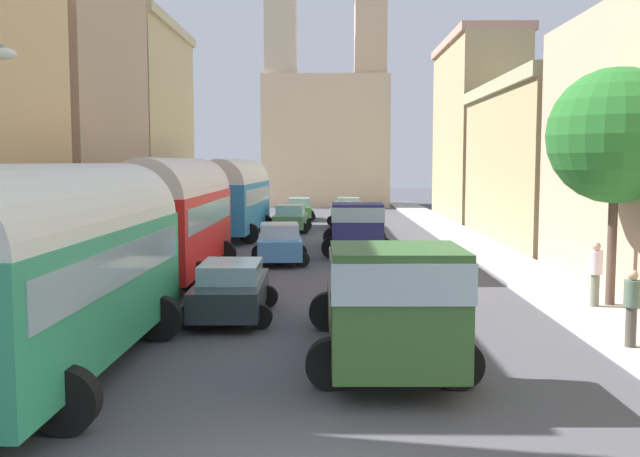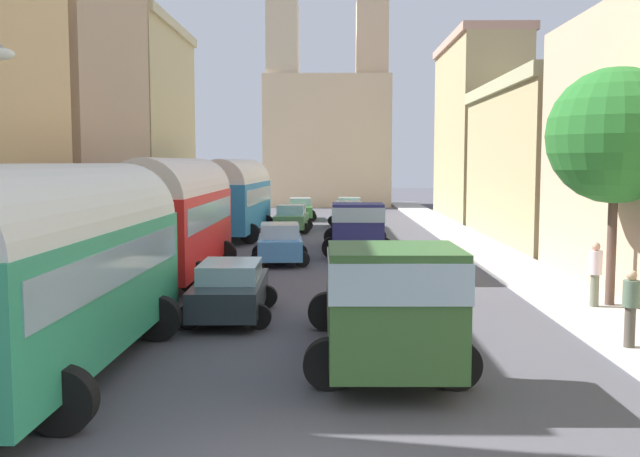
{
  "view_description": "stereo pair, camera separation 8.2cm",
  "coord_description": "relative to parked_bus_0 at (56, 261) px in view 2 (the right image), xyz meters",
  "views": [
    {
      "loc": [
        0.3,
        -7.94,
        3.97
      ],
      "look_at": [
        0.0,
        16.62,
        1.71
      ],
      "focal_mm": 40.47,
      "sensor_mm": 36.0,
      "label": 1
    },
    {
      "loc": [
        0.39,
        -7.94,
        3.97
      ],
      "look_at": [
        0.0,
        16.62,
        1.71
      ],
      "focal_mm": 40.47,
      "sensor_mm": 36.0,
      "label": 2
    }
  ],
  "objects": [
    {
      "name": "ground_plane",
      "position": [
        4.66,
        21.96,
        -2.17
      ],
      "size": [
        154.0,
        154.0,
        0.0
      ],
      "primitive_type": "plane",
      "color": "#49484F"
    },
    {
      "name": "sidewalk_left",
      "position": [
        -2.59,
        21.96,
        -2.1
      ],
      "size": [
        2.5,
        70.0,
        0.14
      ],
      "primitive_type": "cube",
      "color": "#B1A49D",
      "rests_on": "ground"
    },
    {
      "name": "sidewalk_right",
      "position": [
        11.91,
        21.96,
        -2.1
      ],
      "size": [
        2.5,
        70.0,
        0.14
      ],
      "primitive_type": "cube",
      "color": "#AAA8A3",
      "rests_on": "ground"
    },
    {
      "name": "building_left_2",
      "position": [
        -6.56,
        17.48,
        4.8
      ],
      "size": [
        5.99,
        9.79,
        13.89
      ],
      "color": "tan",
      "rests_on": "ground"
    },
    {
      "name": "building_left_3",
      "position": [
        -5.96,
        28.45,
        3.78
      ],
      "size": [
        4.67,
        11.61,
        11.84
      ],
      "color": "tan",
      "rests_on": "ground"
    },
    {
      "name": "building_right_2",
      "position": [
        15.17,
        23.08,
        1.85
      ],
      "size": [
        4.41,
        14.53,
        7.98
      ],
      "color": "tan",
      "rests_on": "ground"
    },
    {
      "name": "building_right_3",
      "position": [
        15.26,
        37.84,
        4.09
      ],
      "size": [
        4.63,
        12.99,
        12.47
      ],
      "color": "tan",
      "rests_on": "ground"
    },
    {
      "name": "distant_church",
      "position": [
        4.66,
        52.93,
        4.95
      ],
      "size": [
        11.27,
        6.92,
        20.66
      ],
      "color": "beige",
      "rests_on": "ground"
    },
    {
      "name": "parked_bus_0",
      "position": [
        0.0,
        0.0,
        0.0
      ],
      "size": [
        3.39,
        8.99,
        3.95
      ],
      "color": "#309C6F",
      "rests_on": "ground"
    },
    {
      "name": "parked_bus_1",
      "position": [
        -0.19,
        11.27,
        0.11
      ],
      "size": [
        3.28,
        9.19,
        4.11
      ],
      "color": "red",
      "rests_on": "ground"
    },
    {
      "name": "parked_bus_2",
      "position": [
        0.04,
        24.78,
        0.11
      ],
      "size": [
        3.59,
        9.13,
        4.13
      ],
      "color": "#287DB9",
      "rests_on": "ground"
    },
    {
      "name": "cargo_truck_0",
      "position": [
        6.09,
        0.65,
        -0.85
      ],
      "size": [
        3.19,
        7.49,
        2.53
      ],
      "color": "#31592A",
      "rests_on": "ground"
    },
    {
      "name": "cargo_truck_1",
      "position": [
        6.14,
        17.78,
        -0.98
      ],
      "size": [
        3.0,
        7.21,
        2.3
      ],
      "color": "navy",
      "rests_on": "ground"
    },
    {
      "name": "car_0",
      "position": [
        6.65,
        21.73,
        -1.39
      ],
      "size": [
        2.24,
        3.74,
        1.55
      ],
      "color": "gray",
      "rests_on": "ground"
    },
    {
      "name": "car_1",
      "position": [
        6.1,
        30.99,
        -1.37
      ],
      "size": [
        2.56,
        4.34,
        1.58
      ],
      "color": "#538D58",
      "rests_on": "ground"
    },
    {
      "name": "car_2",
      "position": [
        6.33,
        37.97,
        -1.42
      ],
      "size": [
        2.43,
        3.72,
        1.48
      ],
      "color": "#479949",
      "rests_on": "ground"
    },
    {
      "name": "car_3",
      "position": [
        2.46,
        5.18,
        -1.43
      ],
      "size": [
        2.32,
        4.18,
        1.43
      ],
      "color": "#222D32",
      "rests_on": "ground"
    },
    {
      "name": "car_4",
      "position": [
        3.02,
        15.16,
        -1.38
      ],
      "size": [
        2.44,
        3.77,
        1.57
      ],
      "color": "#4488CA",
      "rests_on": "ground"
    },
    {
      "name": "car_5",
      "position": [
        2.77,
        27.9,
        -1.38
      ],
      "size": [
        2.39,
        3.74,
        1.56
      ],
      "color": "#558B4F",
      "rests_on": "ground"
    },
    {
      "name": "car_6",
      "position": [
        2.91,
        36.74,
        -1.4
      ],
      "size": [
        2.32,
        4.38,
        1.52
      ],
      "color": "#519748",
      "rests_on": "ground"
    },
    {
      "name": "pedestrian_0",
      "position": [
        12.06,
        6.08,
        -1.1
      ],
      "size": [
        0.49,
        0.49,
        1.86
      ],
      "color": "slate",
      "rests_on": "ground"
    },
    {
      "name": "pedestrian_1",
      "position": [
        11.25,
        1.81,
        -1.16
      ],
      "size": [
        0.34,
        0.34,
        1.76
      ],
      "color": "#4D463D",
      "rests_on": "ground"
    },
    {
      "name": "roadside_tree_1",
      "position": [
        12.56,
        6.3,
        2.49
      ],
      "size": [
        3.6,
        3.6,
        6.48
      ],
      "color": "brown",
      "rests_on": "ground"
    }
  ]
}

